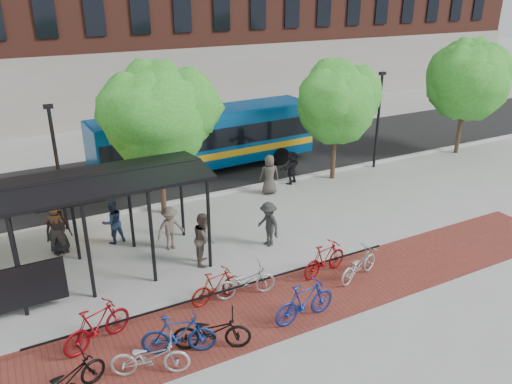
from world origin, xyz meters
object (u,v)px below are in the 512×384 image
bus_shelter (36,202)px  bike_0 (67,380)px  lamp_post_left (58,165)px  pedestrian_1 (56,230)px  bike_2 (150,357)px  bike_6 (245,281)px  pedestrian_5 (292,168)px  pedestrian_0 (58,229)px  pedestrian_8 (204,238)px  bike_10 (359,265)px  pedestrian_3 (170,228)px  bike_7 (305,302)px  bike_9 (325,259)px  lamp_post_right (378,118)px  pedestrian_2 (113,222)px  pedestrian_9 (268,224)px  bus (207,136)px  tree_b (158,111)px  pedestrian_6 (269,175)px  bike_4 (212,331)px  bike_1 (97,325)px  tree_d (468,76)px  bike_3 (179,334)px  tree_c (338,99)px  bike_5 (216,286)px

bus_shelter → bike_0: bus_shelter is taller
lamp_post_left → pedestrian_1: 2.71m
bike_2 → bike_6: (3.70, 1.98, -0.01)m
bike_2 → pedestrian_5: 14.04m
pedestrian_0 → pedestrian_8: 5.49m
bike_10 → pedestrian_3: (-4.91, 4.91, 0.34)m
pedestrian_3 → bike_7: bearing=-79.7°
bike_10 → bike_9: bearing=31.9°
lamp_post_right → pedestrian_2: bearing=-171.9°
bike_6 → bike_7: bearing=-144.9°
bike_6 → pedestrian_9: bearing=-33.2°
bus_shelter → bike_6: bearing=-33.3°
lamp_post_right → bus: bearing=154.9°
pedestrian_2 → pedestrian_5: size_ratio=1.05×
lamp_post_left → bike_10: (8.12, -8.49, -2.24)m
tree_b → pedestrian_1: (-4.68, -1.73, -3.48)m
bike_6 → pedestrian_3: size_ratio=1.16×
bus_shelter → bus: size_ratio=0.88×
pedestrian_3 → pedestrian_6: size_ratio=0.90×
bike_0 → bike_10: bearing=-105.9°
bus_shelter → pedestrian_9: size_ratio=6.01×
bike_0 → bike_7: bearing=-112.4°
bike_4 → pedestrian_8: pedestrian_8 is taller
lamp_post_right → bike_2: 18.30m
pedestrian_6 → bike_7: bearing=83.7°
pedestrian_0 → pedestrian_6: bearing=0.0°
bus_shelter → bus: bus_shelter is taller
pedestrian_5 → pedestrian_9: bearing=24.0°
pedestrian_0 → pedestrian_1: (-0.08, -0.09, 0.05)m
bike_1 → bike_4: bike_1 is taller
lamp_post_right → bike_4: (-13.65, -9.44, -2.19)m
pedestrian_5 → pedestrian_1: bearing=-16.4°
bus → bike_4: bearing=-115.0°
lamp_post_left → pedestrian_1: size_ratio=2.61×
tree_d → bike_3: bearing=-156.5°
pedestrian_6 → pedestrian_9: bearing=77.2°
tree_b → lamp_post_right: (11.90, 0.25, -1.71)m
bike_7 → pedestrian_3: 6.32m
bike_4 → bus: bearing=2.1°
pedestrian_9 → pedestrian_8: bearing=-96.7°
lamp_post_right → pedestrian_6: (-6.88, -0.57, -1.80)m
lamp_post_left → pedestrian_8: 6.69m
tree_c → pedestrian_0: size_ratio=3.18×
tree_c → bike_4: bearing=-139.4°
tree_b → bike_5: 8.24m
tree_d → pedestrian_9: tree_d is taller
bike_0 → pedestrian_3: size_ratio=1.17×
bike_10 → bike_1: bearing=68.0°
bike_9 → pedestrian_2: pedestrian_2 is taller
bike_9 → pedestrian_5: pedestrian_5 is taller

